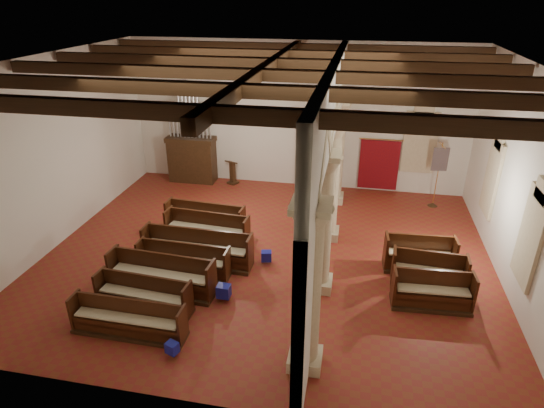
{
  "coord_description": "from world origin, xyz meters",
  "views": [
    {
      "loc": [
        2.57,
        -12.3,
        7.73
      ],
      "look_at": [
        0.05,
        0.5,
        1.56
      ],
      "focal_mm": 30.0,
      "sensor_mm": 36.0,
      "label": 1
    }
  ],
  "objects_px": {
    "aisle_pew_0": "(431,295)",
    "lectern": "(233,174)",
    "pipe_organ": "(192,151)",
    "nave_pew_0": "(129,323)",
    "processional_banner": "(436,187)"
  },
  "relations": [
    {
      "from": "lectern",
      "to": "processional_banner",
      "type": "xyz_separation_m",
      "value": [
        8.36,
        -0.69,
        0.37
      ]
    },
    {
      "from": "pipe_organ",
      "to": "processional_banner",
      "type": "relative_size",
      "value": 1.69
    },
    {
      "from": "aisle_pew_0",
      "to": "pipe_organ",
      "type": "bearing_deg",
      "value": 138.95
    },
    {
      "from": "lectern",
      "to": "aisle_pew_0",
      "type": "relative_size",
      "value": 0.52
    },
    {
      "from": "processional_banner",
      "to": "aisle_pew_0",
      "type": "relative_size",
      "value": 1.22
    },
    {
      "from": "processional_banner",
      "to": "aisle_pew_0",
      "type": "bearing_deg",
      "value": -104.4
    },
    {
      "from": "lectern",
      "to": "processional_banner",
      "type": "bearing_deg",
      "value": 19.67
    },
    {
      "from": "aisle_pew_0",
      "to": "lectern",
      "type": "bearing_deg",
      "value": 132.88
    },
    {
      "from": "nave_pew_0",
      "to": "processional_banner",
      "type": "bearing_deg",
      "value": 48.57
    },
    {
      "from": "lectern",
      "to": "nave_pew_0",
      "type": "distance_m",
      "value": 9.82
    },
    {
      "from": "aisle_pew_0",
      "to": "processional_banner",
      "type": "bearing_deg",
      "value": 79.6
    },
    {
      "from": "lectern",
      "to": "nave_pew_0",
      "type": "xyz_separation_m",
      "value": [
        0.1,
        -9.82,
        -0.14
      ]
    },
    {
      "from": "pipe_organ",
      "to": "lectern",
      "type": "relative_size",
      "value": 4.0
    },
    {
      "from": "pipe_organ",
      "to": "aisle_pew_0",
      "type": "bearing_deg",
      "value": -37.88
    },
    {
      "from": "processional_banner",
      "to": "aisle_pew_0",
      "type": "distance_m",
      "value": 6.64
    }
  ]
}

